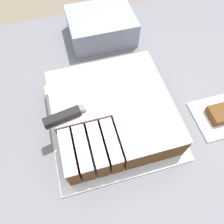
{
  "coord_description": "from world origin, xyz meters",
  "views": [
    {
      "loc": [
        -0.1,
        -0.29,
        1.54
      ],
      "look_at": [
        -0.01,
        0.01,
        1.0
      ],
      "focal_mm": 35.0,
      "sensor_mm": 36.0,
      "label": 1
    }
  ],
  "objects_px": {
    "brownie": "(219,114)",
    "storage_box": "(101,26)",
    "knife": "(74,112)",
    "cake": "(113,111)",
    "cake_board": "(112,120)"
  },
  "relations": [
    {
      "from": "brownie",
      "to": "storage_box",
      "type": "height_order",
      "value": "storage_box"
    },
    {
      "from": "cake_board",
      "to": "knife",
      "type": "height_order",
      "value": "knife"
    },
    {
      "from": "knife",
      "to": "storage_box",
      "type": "bearing_deg",
      "value": 56.15
    },
    {
      "from": "brownie",
      "to": "cake",
      "type": "bearing_deg",
      "value": 165.16
    },
    {
      "from": "knife",
      "to": "brownie",
      "type": "xyz_separation_m",
      "value": [
        0.41,
        -0.08,
        -0.08
      ]
    },
    {
      "from": "cake_board",
      "to": "cake",
      "type": "xyz_separation_m",
      "value": [
        0.0,
        0.0,
        0.05
      ]
    },
    {
      "from": "storage_box",
      "to": "cake_board",
      "type": "bearing_deg",
      "value": -99.48
    },
    {
      "from": "storage_box",
      "to": "cake",
      "type": "bearing_deg",
      "value": -98.97
    },
    {
      "from": "cake",
      "to": "storage_box",
      "type": "relative_size",
      "value": 1.36
    },
    {
      "from": "cake",
      "to": "brownie",
      "type": "bearing_deg",
      "value": -14.84
    },
    {
      "from": "brownie",
      "to": "storage_box",
      "type": "xyz_separation_m",
      "value": [
        -0.25,
        0.45,
        0.03
      ]
    },
    {
      "from": "cake_board",
      "to": "cake",
      "type": "relative_size",
      "value": 1.14
    },
    {
      "from": "cake",
      "to": "storage_box",
      "type": "distance_m",
      "value": 0.37
    },
    {
      "from": "knife",
      "to": "storage_box",
      "type": "height_order",
      "value": "knife"
    },
    {
      "from": "cake",
      "to": "brownie",
      "type": "xyz_separation_m",
      "value": [
        0.31,
        -0.08,
        -0.03
      ]
    }
  ]
}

